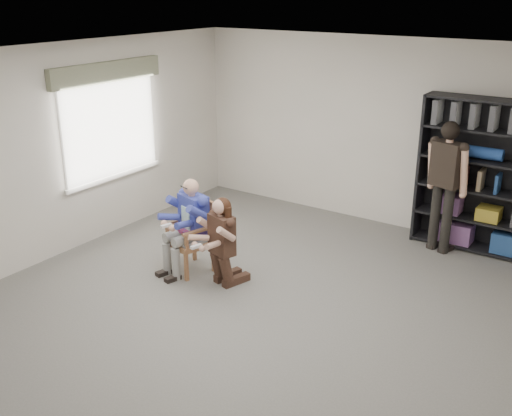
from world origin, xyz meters
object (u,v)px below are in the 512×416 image
Objects in this scene: kneeling_woman at (220,243)px; standing_man at (444,188)px; seated_man at (189,226)px; armchair at (190,236)px; bookshelf at (486,178)px.

standing_man is at bearing 69.51° from kneeling_woman.
standing_man reaches higher than seated_man.
armchair is 4.01m from bookshelf.
bookshelf is at bearing 66.96° from kneeling_woman.
armchair is at bearing 0.00° from seated_man.
seated_man is at bearing 0.00° from armchair.
kneeling_woman reaches higher than armchair.
bookshelf is (2.31, 2.84, 0.48)m from kneeling_woman.
bookshelf is at bearing 59.35° from armchair.
armchair is at bearing -136.72° from bookshelf.
armchair is 0.53× the size of standing_man.
standing_man reaches higher than armchair.
bookshelf reaches higher than armchair.
seated_man is (0.00, 0.00, 0.14)m from armchair.
kneeling_woman is at bearing 4.38° from seated_man.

